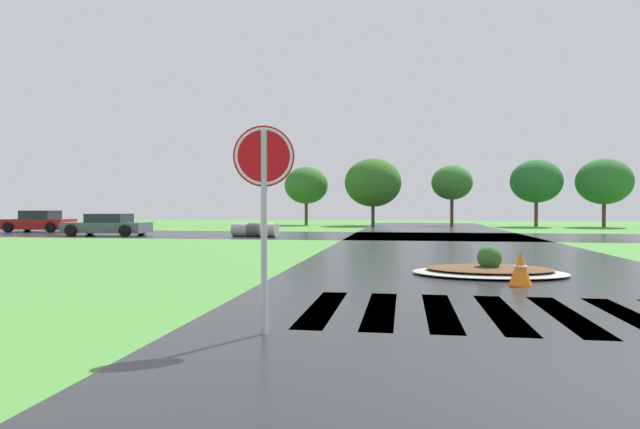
{
  "coord_description": "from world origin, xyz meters",
  "views": [
    {
      "loc": [
        -1.9,
        -4.78,
        1.59
      ],
      "look_at": [
        -4.75,
        13.73,
        1.33
      ],
      "focal_mm": 30.63,
      "sensor_mm": 36.0,
      "label": 1
    }
  ],
  "objects_px": {
    "median_island": "(489,270)",
    "car_blue_compact": "(39,222)",
    "drainage_pipe_stack": "(255,230)",
    "traffic_cone": "(520,268)",
    "stop_sign": "(264,179)",
    "car_dark_suv": "(107,225)"
  },
  "relations": [
    {
      "from": "car_dark_suv",
      "to": "drainage_pipe_stack",
      "type": "xyz_separation_m",
      "value": [
        8.37,
        0.09,
        -0.2
      ]
    },
    {
      "from": "median_island",
      "to": "drainage_pipe_stack",
      "type": "xyz_separation_m",
      "value": [
        -9.79,
        14.88,
        0.25
      ]
    },
    {
      "from": "stop_sign",
      "to": "car_blue_compact",
      "type": "height_order",
      "value": "stop_sign"
    },
    {
      "from": "car_blue_compact",
      "to": "median_island",
      "type": "bearing_deg",
      "value": 141.61
    },
    {
      "from": "stop_sign",
      "to": "median_island",
      "type": "distance_m",
      "value": 7.74
    },
    {
      "from": "median_island",
      "to": "car_dark_suv",
      "type": "height_order",
      "value": "car_dark_suv"
    },
    {
      "from": "stop_sign",
      "to": "car_dark_suv",
      "type": "bearing_deg",
      "value": 107.7
    },
    {
      "from": "car_dark_suv",
      "to": "stop_sign",
      "type": "bearing_deg",
      "value": 123.17
    },
    {
      "from": "median_island",
      "to": "stop_sign",
      "type": "bearing_deg",
      "value": -119.42
    },
    {
      "from": "car_blue_compact",
      "to": "traffic_cone",
      "type": "relative_size",
      "value": 6.01
    },
    {
      "from": "car_dark_suv",
      "to": "drainage_pipe_stack",
      "type": "height_order",
      "value": "car_dark_suv"
    },
    {
      "from": "car_dark_suv",
      "to": "car_blue_compact",
      "type": "bearing_deg",
      "value": -29.54
    },
    {
      "from": "stop_sign",
      "to": "median_island",
      "type": "bearing_deg",
      "value": 44.15
    },
    {
      "from": "car_blue_compact",
      "to": "traffic_cone",
      "type": "bearing_deg",
      "value": 139.64
    },
    {
      "from": "median_island",
      "to": "traffic_cone",
      "type": "xyz_separation_m",
      "value": [
        0.36,
        -1.66,
        0.22
      ]
    },
    {
      "from": "car_blue_compact",
      "to": "stop_sign",
      "type": "bearing_deg",
      "value": 128.51
    },
    {
      "from": "stop_sign",
      "to": "traffic_cone",
      "type": "relative_size",
      "value": 3.67
    },
    {
      "from": "traffic_cone",
      "to": "stop_sign",
      "type": "bearing_deg",
      "value": -129.62
    },
    {
      "from": "stop_sign",
      "to": "median_island",
      "type": "height_order",
      "value": "stop_sign"
    },
    {
      "from": "drainage_pipe_stack",
      "to": "traffic_cone",
      "type": "bearing_deg",
      "value": -58.46
    },
    {
      "from": "car_blue_compact",
      "to": "car_dark_suv",
      "type": "bearing_deg",
      "value": 149.54
    },
    {
      "from": "median_island",
      "to": "car_blue_compact",
      "type": "relative_size",
      "value": 0.83
    }
  ]
}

